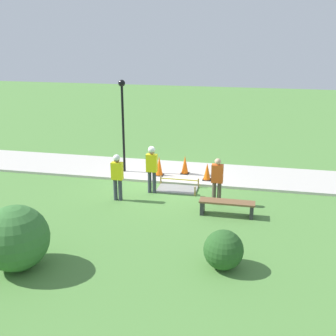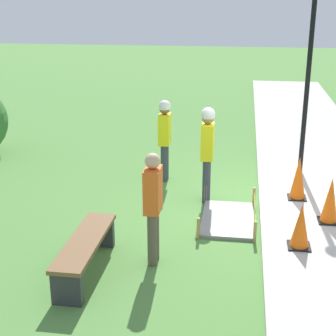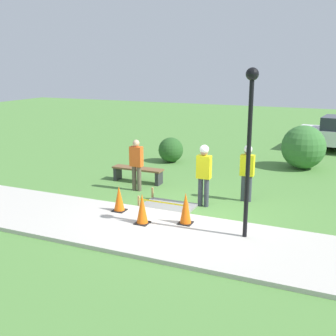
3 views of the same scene
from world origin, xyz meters
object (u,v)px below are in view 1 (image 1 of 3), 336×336
Objects in this scene: bystander_in_orange_shirt at (217,179)px; worker_assistant at (152,165)px; traffic_cone_far_patch at (185,165)px; lamppost_near at (123,113)px; worker_supervisor at (117,173)px; traffic_cone_near_patch at (207,172)px; park_bench at (227,205)px; traffic_cone_sidewalk_edge at (159,166)px.

worker_assistant is at bearing -13.27° from bystander_in_orange_shirt.
lamppost_near is at bearing 5.24° from traffic_cone_far_patch.
worker_assistant reaches higher than traffic_cone_far_patch.
worker_supervisor is (1.90, 3.08, 0.52)m from traffic_cone_far_patch.
lamppost_near is at bearing -5.44° from traffic_cone_near_patch.
traffic_cone_far_patch is 3.18m from bystander_in_orange_shirt.
lamppost_near is at bearing -76.98° from worker_supervisor.
traffic_cone_far_patch reaches higher than park_bench.
worker_assistant is 2.54m from bystander_in_orange_shirt.
worker_supervisor is 0.95× the size of worker_assistant.
worker_assistant is at bearing 93.97° from traffic_cone_sidewalk_edge.
traffic_cone_sidewalk_edge is at bearing -86.03° from worker_assistant.
traffic_cone_near_patch is at bearing 150.15° from traffic_cone_far_patch.
park_bench is 6.11m from lamppost_near.
park_bench is at bearing 133.59° from traffic_cone_sidewalk_edge.
bystander_in_orange_shirt is at bearing 138.62° from traffic_cone_sidewalk_edge.
park_bench is 4.01m from worker_supervisor.
traffic_cone_near_patch is 0.41× the size of worker_supervisor.
traffic_cone_far_patch reaches higher than traffic_cone_near_patch.
traffic_cone_near_patch is 2.28m from bystander_in_orange_shirt.
lamppost_near is at bearing -7.21° from traffic_cone_sidewalk_edge.
park_bench is at bearing 143.65° from lamppost_near.
traffic_cone_far_patch is at bearing -112.44° from worker_assistant.
worker_assistant reaches higher than traffic_cone_sidewalk_edge.
traffic_cone_near_patch is 0.86× the size of traffic_cone_sidewalk_edge.
traffic_cone_near_patch is 4.18m from lamppost_near.
lamppost_near is (4.15, -2.48, 1.68)m from bystander_in_orange_shirt.
traffic_cone_far_patch is at bearing -174.76° from lamppost_near.
lamppost_near is (0.66, -2.85, 1.61)m from worker_supervisor.
park_bench is 1.06× the size of worker_supervisor.
worker_assistant is at bearing 39.68° from traffic_cone_near_patch.
traffic_cone_far_patch is at bearing -60.70° from park_bench.
traffic_cone_sidewalk_edge reaches higher than park_bench.
worker_supervisor is at bearing 103.02° from lamppost_near.
worker_assistant reaches higher than bystander_in_orange_shirt.
worker_supervisor is (0.90, 2.65, 0.50)m from traffic_cone_sidewalk_edge.
traffic_cone_near_patch is 0.18× the size of lamppost_near.
traffic_cone_sidewalk_edge is 0.48× the size of worker_supervisor.
traffic_cone_sidewalk_edge is 4.38m from park_bench.
bystander_in_orange_shirt reaches higher than traffic_cone_far_patch.
bystander_in_orange_shirt is (-2.47, 0.58, -0.14)m from worker_assistant.
worker_supervisor is at bearing 71.26° from traffic_cone_sidewalk_edge.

